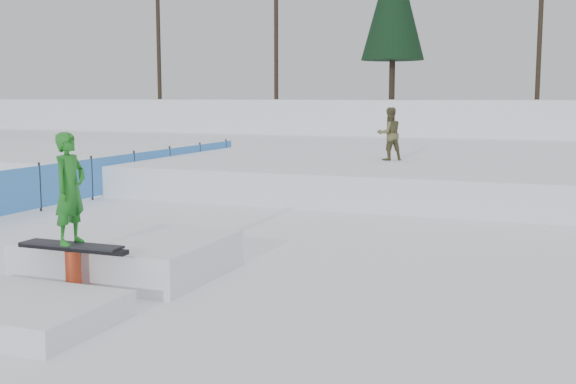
% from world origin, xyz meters
% --- Properties ---
extents(ground, '(120.00, 120.00, 0.00)m').
position_xyz_m(ground, '(0.00, 0.00, 0.00)').
color(ground, white).
extents(snow_berm, '(60.00, 14.00, 2.40)m').
position_xyz_m(snow_berm, '(0.00, 30.00, 1.20)').
color(snow_berm, white).
rests_on(snow_berm, ground).
extents(snow_midrise, '(50.00, 18.00, 0.80)m').
position_xyz_m(snow_midrise, '(0.00, 16.00, 0.40)').
color(snow_midrise, white).
rests_on(snow_midrise, ground).
extents(safety_fence, '(0.05, 16.00, 1.10)m').
position_xyz_m(safety_fence, '(-6.50, 6.60, 0.55)').
color(safety_fence, '#3983D9').
rests_on(safety_fence, ground).
extents(walker_olive, '(0.90, 0.87, 1.46)m').
position_xyz_m(walker_olive, '(-0.11, 11.40, 1.53)').
color(walker_olive, brown).
rests_on(walker_olive, snow_midrise).
extents(jib_rail_feature, '(2.60, 4.40, 2.11)m').
position_xyz_m(jib_rail_feature, '(-1.38, -0.22, 0.30)').
color(jib_rail_feature, white).
rests_on(jib_rail_feature, ground).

